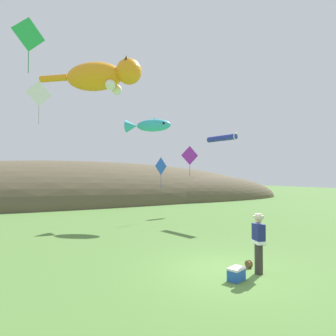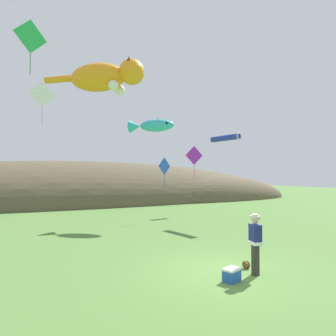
{
  "view_description": "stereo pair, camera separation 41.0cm",
  "coord_description": "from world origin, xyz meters",
  "px_view_note": "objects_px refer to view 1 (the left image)",
  "views": [
    {
      "loc": [
        -6.02,
        -7.24,
        2.92
      ],
      "look_at": [
        0.0,
        4.0,
        3.23
      ],
      "focal_mm": 32.0,
      "sensor_mm": 36.0,
      "label": 1
    },
    {
      "loc": [
        -5.66,
        -7.43,
        2.92
      ],
      "look_at": [
        0.0,
        4.0,
        3.23
      ],
      "focal_mm": 32.0,
      "sensor_mm": 36.0,
      "label": 2
    }
  ],
  "objects_px": {
    "picnic_cooler": "(236,274)",
    "kite_diamond_blue": "(161,166)",
    "kite_tube_streamer": "(222,138)",
    "kite_fish_windsock": "(149,125)",
    "kite_diamond_green": "(29,35)",
    "kite_spool": "(249,264)",
    "kite_diamond_white": "(39,94)",
    "festival_attendant": "(259,242)",
    "kite_giant_cat": "(102,76)",
    "kite_diamond_violet": "(190,156)"
  },
  "relations": [
    {
      "from": "picnic_cooler",
      "to": "kite_diamond_blue",
      "type": "bearing_deg",
      "value": 73.42
    },
    {
      "from": "kite_tube_streamer",
      "to": "kite_fish_windsock",
      "type": "bearing_deg",
      "value": 149.71
    },
    {
      "from": "kite_diamond_green",
      "to": "picnic_cooler",
      "type": "bearing_deg",
      "value": -55.35
    },
    {
      "from": "kite_spool",
      "to": "kite_fish_windsock",
      "type": "distance_m",
      "value": 12.02
    },
    {
      "from": "kite_diamond_white",
      "to": "kite_diamond_green",
      "type": "bearing_deg",
      "value": -103.8
    },
    {
      "from": "kite_diamond_blue",
      "to": "festival_attendant",
      "type": "bearing_deg",
      "value": -102.13
    },
    {
      "from": "kite_diamond_blue",
      "to": "kite_diamond_green",
      "type": "height_order",
      "value": "kite_diamond_green"
    },
    {
      "from": "kite_fish_windsock",
      "to": "kite_diamond_blue",
      "type": "height_order",
      "value": "kite_fish_windsock"
    },
    {
      "from": "festival_attendant",
      "to": "kite_diamond_green",
      "type": "bearing_deg",
      "value": 130.0
    },
    {
      "from": "picnic_cooler",
      "to": "kite_fish_windsock",
      "type": "distance_m",
      "value": 12.75
    },
    {
      "from": "kite_spool",
      "to": "kite_giant_cat",
      "type": "distance_m",
      "value": 14.17
    },
    {
      "from": "picnic_cooler",
      "to": "kite_diamond_blue",
      "type": "distance_m",
      "value": 12.25
    },
    {
      "from": "festival_attendant",
      "to": "kite_spool",
      "type": "relative_size",
      "value": 7.48
    },
    {
      "from": "festival_attendant",
      "to": "kite_diamond_violet",
      "type": "distance_m",
      "value": 14.81
    },
    {
      "from": "picnic_cooler",
      "to": "kite_diamond_white",
      "type": "distance_m",
      "value": 12.61
    },
    {
      "from": "kite_giant_cat",
      "to": "kite_diamond_violet",
      "type": "height_order",
      "value": "kite_giant_cat"
    },
    {
      "from": "kite_spool",
      "to": "kite_diamond_white",
      "type": "bearing_deg",
      "value": 121.09
    },
    {
      "from": "kite_giant_cat",
      "to": "kite_diamond_green",
      "type": "relative_size",
      "value": 2.32
    },
    {
      "from": "festival_attendant",
      "to": "kite_fish_windsock",
      "type": "height_order",
      "value": "kite_fish_windsock"
    },
    {
      "from": "kite_diamond_violet",
      "to": "kite_diamond_blue",
      "type": "height_order",
      "value": "kite_diamond_violet"
    },
    {
      "from": "kite_spool",
      "to": "kite_diamond_violet",
      "type": "height_order",
      "value": "kite_diamond_violet"
    },
    {
      "from": "kite_diamond_blue",
      "to": "picnic_cooler",
      "type": "bearing_deg",
      "value": -106.58
    },
    {
      "from": "picnic_cooler",
      "to": "kite_diamond_blue",
      "type": "height_order",
      "value": "kite_diamond_blue"
    },
    {
      "from": "picnic_cooler",
      "to": "kite_fish_windsock",
      "type": "relative_size",
      "value": 0.2
    },
    {
      "from": "festival_attendant",
      "to": "picnic_cooler",
      "type": "distance_m",
      "value": 1.24
    },
    {
      "from": "kite_tube_streamer",
      "to": "festival_attendant",
      "type": "bearing_deg",
      "value": -122.52
    },
    {
      "from": "picnic_cooler",
      "to": "kite_diamond_white",
      "type": "relative_size",
      "value": 0.26
    },
    {
      "from": "picnic_cooler",
      "to": "kite_tube_streamer",
      "type": "relative_size",
      "value": 0.24
    },
    {
      "from": "festival_attendant",
      "to": "kite_diamond_green",
      "type": "relative_size",
      "value": 0.75
    },
    {
      "from": "festival_attendant",
      "to": "picnic_cooler",
      "type": "xyz_separation_m",
      "value": [
        -0.96,
        -0.11,
        -0.77
      ]
    },
    {
      "from": "kite_diamond_blue",
      "to": "kite_diamond_white",
      "type": "distance_m",
      "value": 8.58
    },
    {
      "from": "picnic_cooler",
      "to": "kite_giant_cat",
      "type": "relative_size",
      "value": 0.1
    },
    {
      "from": "festival_attendant",
      "to": "kite_giant_cat",
      "type": "bearing_deg",
      "value": 97.74
    },
    {
      "from": "kite_tube_streamer",
      "to": "kite_diamond_green",
      "type": "xyz_separation_m",
      "value": [
        -11.34,
        -1.51,
        3.5
      ]
    },
    {
      "from": "kite_giant_cat",
      "to": "kite_tube_streamer",
      "type": "distance_m",
      "value": 8.46
    },
    {
      "from": "festival_attendant",
      "to": "picnic_cooler",
      "type": "height_order",
      "value": "festival_attendant"
    },
    {
      "from": "kite_giant_cat",
      "to": "kite_diamond_blue",
      "type": "height_order",
      "value": "kite_giant_cat"
    },
    {
      "from": "festival_attendant",
      "to": "kite_spool",
      "type": "distance_m",
      "value": 1.03
    },
    {
      "from": "kite_diamond_violet",
      "to": "kite_diamond_blue",
      "type": "distance_m",
      "value": 4.11
    },
    {
      "from": "kite_giant_cat",
      "to": "kite_diamond_blue",
      "type": "relative_size",
      "value": 2.62
    },
    {
      "from": "kite_diamond_violet",
      "to": "festival_attendant",
      "type": "bearing_deg",
      "value": -114.21
    },
    {
      "from": "festival_attendant",
      "to": "kite_diamond_blue",
      "type": "relative_size",
      "value": 0.85
    },
    {
      "from": "kite_fish_windsock",
      "to": "festival_attendant",
      "type": "bearing_deg",
      "value": -97.18
    },
    {
      "from": "kite_diamond_green",
      "to": "festival_attendant",
      "type": "bearing_deg",
      "value": -50.0
    },
    {
      "from": "festival_attendant",
      "to": "kite_tube_streamer",
      "type": "distance_m",
      "value": 11.01
    },
    {
      "from": "kite_giant_cat",
      "to": "kite_diamond_green",
      "type": "height_order",
      "value": "kite_giant_cat"
    },
    {
      "from": "picnic_cooler",
      "to": "kite_diamond_white",
      "type": "bearing_deg",
      "value": 113.98
    },
    {
      "from": "kite_spool",
      "to": "kite_diamond_violet",
      "type": "xyz_separation_m",
      "value": [
        5.75,
        12.54,
        4.34
      ]
    },
    {
      "from": "kite_diamond_violet",
      "to": "kite_diamond_white",
      "type": "height_order",
      "value": "kite_diamond_white"
    },
    {
      "from": "kite_giant_cat",
      "to": "kite_diamond_white",
      "type": "relative_size",
      "value": 2.51
    }
  ]
}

